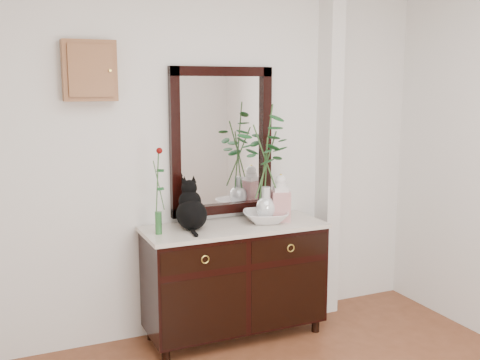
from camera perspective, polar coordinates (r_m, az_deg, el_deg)
name	(u,v)px	position (r m, az deg, el deg)	size (l,w,h in m)	color
wall_back	(209,154)	(4.19, -3.19, 2.67)	(3.60, 0.04, 2.70)	silver
pilaster	(329,149)	(4.57, 9.00, 3.15)	(0.12, 0.20, 2.70)	silver
sideboard	(235,275)	(4.20, -0.56, -9.60)	(1.33, 0.52, 0.82)	black
wall_mirror	(222,141)	(4.20, -1.86, 3.94)	(0.80, 0.06, 1.10)	black
key_cabinet	(90,71)	(3.90, -15.04, 10.68)	(0.35, 0.10, 0.40)	brown
cat	(191,205)	(3.96, -4.96, -2.52)	(0.25, 0.30, 0.35)	black
lotus_bowl	(266,217)	(4.18, 2.63, -3.75)	(0.34, 0.34, 0.08)	white
vase_branches	(266,162)	(4.10, 2.67, 1.85)	(0.41, 0.41, 0.87)	silver
bud_vase_rose	(158,191)	(3.83, -8.36, -1.07)	(0.07, 0.07, 0.61)	#285F2C
ginger_jar	(281,197)	(4.19, 4.15, -1.76)	(0.13, 0.13, 0.36)	white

